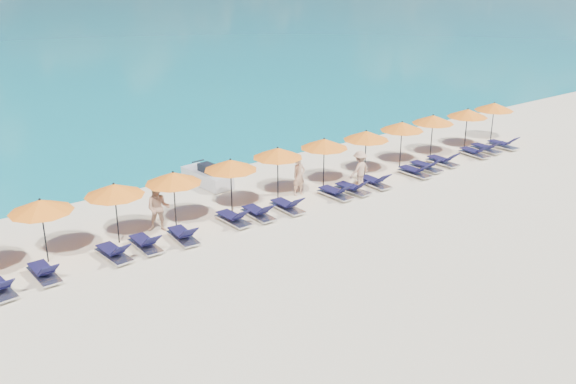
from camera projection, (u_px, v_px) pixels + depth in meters
ground at (340, 247)px, 22.62m from camera, size 1400.00×1400.00×0.00m
jetski at (207, 176)px, 28.71m from camera, size 1.19×2.77×0.96m
beachgoer_a at (299, 176)px, 27.35m from camera, size 0.62×0.40×1.69m
beachgoer_b at (158, 208)px, 23.65m from camera, size 1.02×0.91×1.82m
beachgoer_c at (360, 169)px, 28.26m from camera, size 1.12×0.60×1.67m
umbrella_3 at (41, 206)px, 20.82m from camera, size 2.10×2.10×2.28m
umbrella_4 at (114, 190)px, 22.27m from camera, size 2.10×2.10×2.28m
umbrella_5 at (173, 178)px, 23.49m from camera, size 2.10×2.10×2.28m
umbrella_6 at (231, 165)px, 24.97m from camera, size 2.10×2.10×2.28m
umbrella_7 at (278, 153)px, 26.54m from camera, size 2.10×2.10×2.28m
umbrella_8 at (324, 143)px, 27.87m from camera, size 2.10×2.10×2.28m
umbrella_9 at (366, 135)px, 29.14m from camera, size 2.10×2.10×2.28m
umbrella_10 at (402, 126)px, 30.74m from camera, size 2.10×2.10×2.28m
umbrella_11 at (433, 119)px, 32.08m from camera, size 2.10×2.10×2.28m
umbrella_12 at (468, 113)px, 33.38m from camera, size 2.10×2.10×2.28m
umbrella_13 at (494, 107)px, 34.84m from camera, size 2.10×2.10×2.28m
lounger_5 at (44, 272)px, 20.27m from camera, size 0.64×1.71×0.66m
lounger_6 at (114, 253)px, 21.63m from camera, size 0.74×1.74×0.66m
lounger_7 at (146, 243)px, 22.33m from camera, size 0.64×1.71×0.66m
lounger_8 at (183, 235)px, 22.99m from camera, size 0.77×1.75×0.66m
lounger_9 at (234, 218)px, 24.51m from camera, size 0.69×1.72×0.66m
lounger_10 at (259, 213)px, 25.04m from camera, size 0.66×1.72×0.66m
lounger_11 at (288, 206)px, 25.73m from camera, size 0.63×1.70×0.66m
lounger_12 at (336, 193)px, 27.21m from camera, size 0.68×1.72×0.66m
lounger_13 at (353, 188)px, 27.72m from camera, size 0.79×1.75×0.66m
lounger_14 at (375, 182)px, 28.52m from camera, size 0.69×1.73×0.66m
lounger_15 at (415, 171)px, 29.93m from camera, size 0.62×1.70×0.66m
lounger_16 at (426, 166)px, 30.67m from camera, size 0.67×1.72×0.66m
lounger_17 at (443, 161)px, 31.51m from camera, size 0.66×1.71×0.66m
lounger_18 at (475, 152)px, 32.90m from camera, size 0.79×1.75×0.66m
lounger_19 at (486, 148)px, 33.63m from camera, size 0.66×1.72×0.66m
lounger_20 at (503, 144)px, 34.29m from camera, size 0.64×1.71×0.66m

